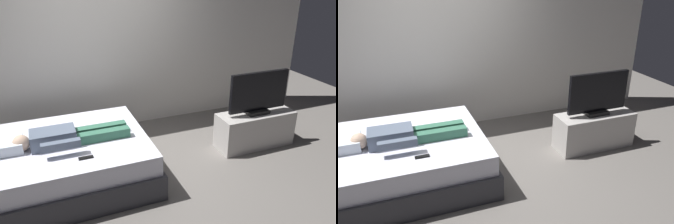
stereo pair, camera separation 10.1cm
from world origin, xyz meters
TOP-DOWN VIEW (x-y plane):
  - ground_plane at (0.00, 0.00)m, footprint 10.00×10.00m
  - back_wall at (0.40, 1.60)m, footprint 6.40×0.10m
  - bed at (-0.71, 0.28)m, footprint 1.95×1.58m
  - person at (-0.68, 0.20)m, footprint 1.26×0.46m
  - remote at (-0.53, -0.20)m, footprint 0.15×0.04m
  - tv_stand at (1.87, 0.19)m, footprint 1.10×0.40m
  - tv at (1.87, 0.19)m, footprint 0.88×0.20m

SIDE VIEW (x-z plane):
  - ground_plane at x=0.00m, z-range 0.00..0.00m
  - tv_stand at x=1.87m, z-range 0.00..0.50m
  - bed at x=-0.71m, z-range -0.01..0.53m
  - remote at x=-0.53m, z-range 0.54..0.56m
  - person at x=-0.68m, z-range 0.53..0.71m
  - tv at x=1.87m, z-range 0.49..1.08m
  - back_wall at x=0.40m, z-range 0.00..2.80m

